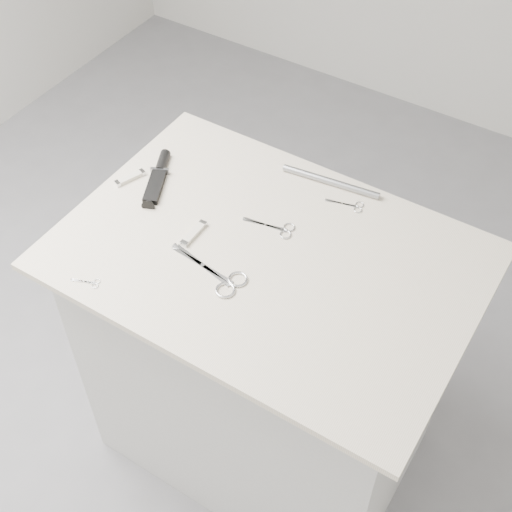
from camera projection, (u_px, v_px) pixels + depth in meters
The scene contains 11 objects.
ground at pixel (265, 439), 2.39m from camera, with size 4.00×4.00×0.01m, color gray.
plinth at pixel (266, 364), 2.05m from camera, with size 0.90×0.60×0.90m, color #BBBCB9.
display_board at pixel (268, 257), 1.71m from camera, with size 1.00×0.70×0.02m, color beige.
large_shears at pixel (221, 278), 1.65m from camera, with size 0.21×0.09×0.01m.
embroidery_scissors_a at pixel (278, 228), 1.76m from camera, with size 0.13×0.06×0.00m.
embroidery_scissors_b at pixel (351, 205), 1.81m from camera, with size 0.10×0.05×0.00m.
tiny_scissors at pixel (89, 282), 1.64m from camera, with size 0.07×0.04×0.00m.
sheathed_knife at pixel (158, 175), 1.88m from camera, with size 0.11×0.19×0.03m.
pocket_knife_a at pixel (130, 178), 1.88m from camera, with size 0.05×0.09×0.01m.
pocket_knife_b at pixel (194, 233), 1.74m from camera, with size 0.02×0.09×0.01m.
metal_rail at pixel (331, 182), 1.86m from camera, with size 0.02×0.02×0.27m, color gray.
Camera 1 is at (0.58, -0.98, 2.18)m, focal length 50.00 mm.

